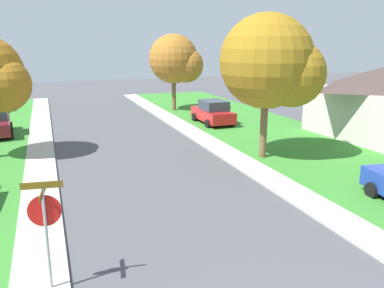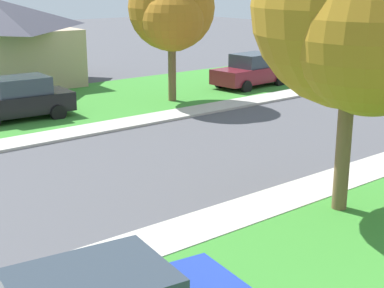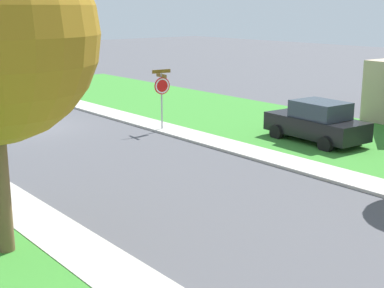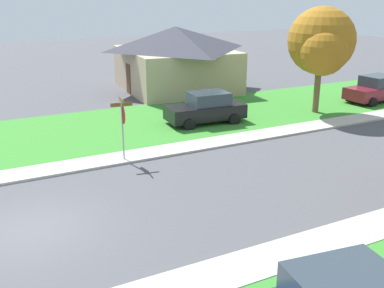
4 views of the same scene
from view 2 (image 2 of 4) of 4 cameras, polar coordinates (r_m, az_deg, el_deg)
sidewalk_east at (r=15.01m, az=8.55°, el=-5.52°), size 1.40×56.00×0.10m
sidewalk_west at (r=22.12m, az=-9.60°, el=1.47°), size 1.40×56.00×0.10m
lawn_west at (r=26.22m, az=-14.70°, el=3.42°), size 8.00×56.00×0.08m
car_black_kerbside_mid at (r=24.12m, az=-16.75°, el=4.23°), size 2.24×4.40×1.76m
car_maroon_behind_trees at (r=30.52m, az=5.85°, el=7.17°), size 2.28×4.42×1.76m
car_silver_driveway_right at (r=38.92m, az=15.22°, el=8.60°), size 2.24×4.40×1.76m
tree_sidewalk_mid at (r=13.45m, az=16.07°, el=12.14°), size 4.95×4.61×7.21m
tree_sidewalk_near at (r=26.05m, az=-2.00°, el=12.98°), size 4.14×3.85×6.21m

